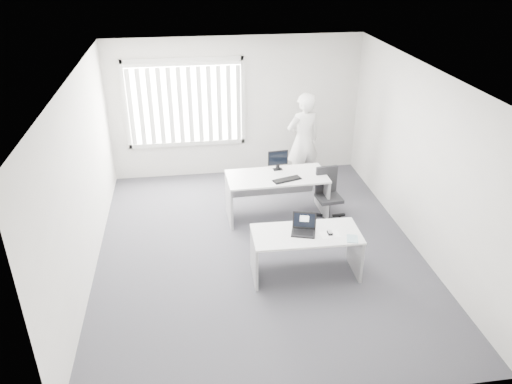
{
  "coord_description": "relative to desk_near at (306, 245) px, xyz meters",
  "views": [
    {
      "loc": [
        -1.02,
        -6.57,
        4.44
      ],
      "look_at": [
        -0.02,
        0.15,
        0.95
      ],
      "focal_mm": 35.0,
      "sensor_mm": 36.0,
      "label": 1
    }
  ],
  "objects": [
    {
      "name": "paper_sheet",
      "position": [
        0.32,
        -0.08,
        0.2
      ],
      "size": [
        0.28,
        0.2,
        0.0
      ],
      "primitive_type": "cube",
      "rotation": [
        0.0,
        0.0,
        0.05
      ],
      "color": "white",
      "rests_on": "desk_near"
    },
    {
      "name": "office_chair",
      "position": [
        0.78,
        1.57,
        -0.22
      ],
      "size": [
        0.57,
        0.57,
        0.92
      ],
      "rotation": [
        0.0,
        0.0,
        0.09
      ],
      "color": "black",
      "rests_on": "ground"
    },
    {
      "name": "window",
      "position": [
        -1.57,
        3.69,
        1.05
      ],
      "size": [
        2.32,
        0.06,
        1.76
      ],
      "primitive_type": "cube",
      "color": "silver",
      "rests_on": "wall_back"
    },
    {
      "name": "wall_right",
      "position": [
        1.93,
        0.73,
        0.9
      ],
      "size": [
        0.02,
        6.0,
        2.8
      ],
      "primitive_type": "cube",
      "color": "silver",
      "rests_on": "ground"
    },
    {
      "name": "laptop",
      "position": [
        -0.05,
        -0.01,
        0.33
      ],
      "size": [
        0.41,
        0.38,
        0.26
      ],
      "primitive_type": null,
      "rotation": [
        0.0,
        0.0,
        -0.3
      ],
      "color": "black",
      "rests_on": "desk_near"
    },
    {
      "name": "booklet",
      "position": [
        0.6,
        -0.24,
        0.2
      ],
      "size": [
        0.2,
        0.24,
        0.01
      ],
      "primitive_type": "cube",
      "rotation": [
        0.0,
        0.0,
        -0.28
      ],
      "color": "white",
      "rests_on": "desk_near"
    },
    {
      "name": "ceiling",
      "position": [
        -0.57,
        0.73,
        2.3
      ],
      "size": [
        5.0,
        6.0,
        0.02
      ],
      "primitive_type": "cube",
      "color": "silver",
      "rests_on": "wall_back"
    },
    {
      "name": "ground",
      "position": [
        -0.57,
        0.73,
        -0.5
      ],
      "size": [
        6.0,
        6.0,
        0.0
      ],
      "primitive_type": "plane",
      "color": "#4E4D54",
      "rests_on": "ground"
    },
    {
      "name": "wall_back",
      "position": [
        -0.57,
        3.73,
        0.9
      ],
      "size": [
        5.0,
        0.02,
        2.8
      ],
      "primitive_type": "cube",
      "color": "silver",
      "rests_on": "ground"
    },
    {
      "name": "wall_left",
      "position": [
        -3.07,
        0.73,
        0.9
      ],
      "size": [
        0.02,
        6.0,
        2.8
      ],
      "primitive_type": "cube",
      "color": "silver",
      "rests_on": "ground"
    },
    {
      "name": "blinds",
      "position": [
        -1.57,
        3.63,
        1.02
      ],
      "size": [
        2.2,
        0.1,
        1.5
      ],
      "primitive_type": null,
      "color": "white",
      "rests_on": "wall_back"
    },
    {
      "name": "desk_near",
      "position": [
        0.0,
        0.0,
        0.0
      ],
      "size": [
        1.55,
        0.75,
        0.7
      ],
      "rotation": [
        0.0,
        0.0,
        -0.02
      ],
      "color": "silver",
      "rests_on": "ground"
    },
    {
      "name": "monitor",
      "position": [
        -0.04,
        2.01,
        0.46
      ],
      "size": [
        0.36,
        0.13,
        0.36
      ],
      "primitive_type": null,
      "rotation": [
        0.0,
        0.0,
        0.08
      ],
      "color": "black",
      "rests_on": "desk_far"
    },
    {
      "name": "desk_far",
      "position": [
        -0.1,
        1.77,
        0.06
      ],
      "size": [
        1.74,
        0.86,
        0.78
      ],
      "rotation": [
        0.0,
        0.0,
        0.03
      ],
      "color": "silver",
      "rests_on": "ground"
    },
    {
      "name": "keyboard",
      "position": [
        0.04,
        1.56,
        0.29
      ],
      "size": [
        0.51,
        0.3,
        0.02
      ],
      "primitive_type": "cube",
      "rotation": [
        0.0,
        0.0,
        0.3
      ],
      "color": "black",
      "rests_on": "desk_far"
    },
    {
      "name": "mouse",
      "position": [
        0.32,
        -0.07,
        0.22
      ],
      "size": [
        0.06,
        0.11,
        0.04
      ],
      "primitive_type": null,
      "rotation": [
        0.0,
        0.0,
        -0.01
      ],
      "color": "silver",
      "rests_on": "paper_sheet"
    },
    {
      "name": "person",
      "position": [
        0.62,
        2.89,
        0.44
      ],
      "size": [
        0.79,
        0.63,
        1.89
      ],
      "primitive_type": "imported",
      "rotation": [
        0.0,
        0.0,
        3.42
      ],
      "color": "silver",
      "rests_on": "ground"
    },
    {
      "name": "wall_front",
      "position": [
        -0.57,
        -2.27,
        0.9
      ],
      "size": [
        5.0,
        0.02,
        2.8
      ],
      "primitive_type": "cube",
      "color": "silver",
      "rests_on": "ground"
    }
  ]
}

